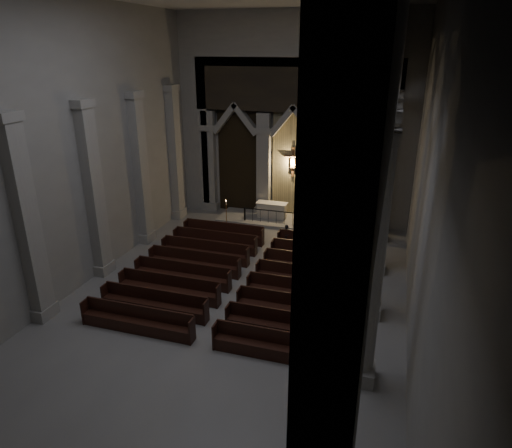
# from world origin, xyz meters

# --- Properties ---
(room) EXTENTS (24.00, 24.10, 12.00)m
(room) POSITION_xyz_m (0.00, 0.00, 7.60)
(room) COLOR gray
(room) RESTS_ON ground
(sanctuary_wall) EXTENTS (14.00, 0.77, 12.00)m
(sanctuary_wall) POSITION_xyz_m (0.00, 11.54, 6.62)
(sanctuary_wall) COLOR #9B9890
(sanctuary_wall) RESTS_ON ground
(right_arcade) EXTENTS (1.00, 24.00, 12.00)m
(right_arcade) POSITION_xyz_m (5.50, 1.33, 7.83)
(right_arcade) COLOR #9B9890
(right_arcade) RESTS_ON ground
(left_pilasters) EXTENTS (0.60, 13.00, 8.03)m
(left_pilasters) POSITION_xyz_m (-6.75, 3.50, 3.91)
(left_pilasters) COLOR #9B9890
(left_pilasters) RESTS_ON ground
(sanctuary_step) EXTENTS (8.50, 2.60, 0.15)m
(sanctuary_step) POSITION_xyz_m (0.00, 10.60, 0.07)
(sanctuary_step) COLOR #9B9890
(sanctuary_step) RESTS_ON ground
(altar) EXTENTS (1.89, 0.76, 0.96)m
(altar) POSITION_xyz_m (-1.03, 10.73, 0.63)
(altar) COLOR beige
(altar) RESTS_ON sanctuary_step
(altar_rail) EXTENTS (5.03, 0.09, 0.99)m
(altar_rail) POSITION_xyz_m (0.00, 9.77, 0.66)
(altar_rail) COLOR black
(altar_rail) RESTS_ON ground
(candle_stand_left) EXTENTS (0.26, 0.26, 1.57)m
(candle_stand_left) POSITION_xyz_m (-3.40, 9.07, 0.43)
(candle_stand_left) COLOR #AC6D35
(candle_stand_left) RESTS_ON ground
(candle_stand_right) EXTENTS (0.21, 0.21, 1.26)m
(candle_stand_right) POSITION_xyz_m (3.05, 9.05, 0.34)
(candle_stand_right) COLOR #AC6D35
(candle_stand_right) RESTS_ON ground
(pews) EXTENTS (9.97, 9.52, 1.02)m
(pews) POSITION_xyz_m (-0.00, 2.25, 0.33)
(pews) COLOR black
(pews) RESTS_ON ground
(worshipper) EXTENTS (0.46, 0.31, 1.24)m
(worshipper) POSITION_xyz_m (0.80, 6.97, 0.62)
(worshipper) COLOR black
(worshipper) RESTS_ON ground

